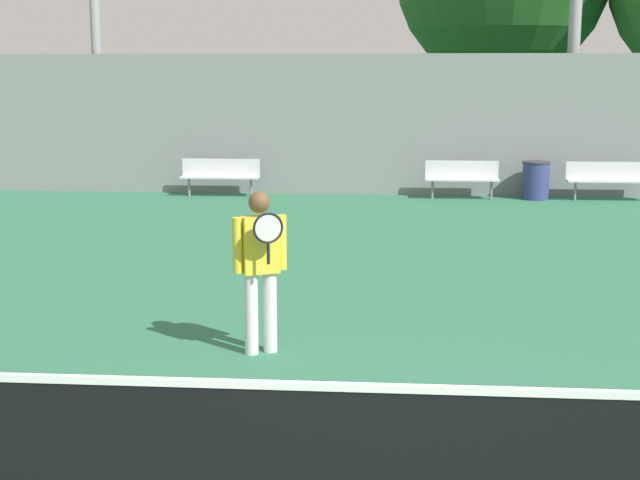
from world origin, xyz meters
The scene contains 7 objects.
tennis_net centered at (0.00, 0.00, 0.51)m, with size 12.09×0.09×1.01m.
tennis_player centered at (-1.03, 3.64, 0.97)m, with size 0.53×0.50×1.69m.
bench_courtside_near centered at (5.28, 15.48, 0.54)m, with size 2.02×0.40×0.87m.
bench_courtside_far centered at (-3.74, 15.48, 0.54)m, with size 1.85×0.40×0.87m.
bench_adjacent_court centered at (1.91, 15.48, 0.54)m, with size 1.68×0.40×0.87m.
trash_bin centered at (3.60, 15.52, 0.44)m, with size 0.64×0.64×0.88m.
back_fence centered at (0.00, 16.05, 1.66)m, with size 26.17×0.06×3.31m.
Camera 1 is at (0.30, -5.18, 2.87)m, focal length 50.00 mm.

